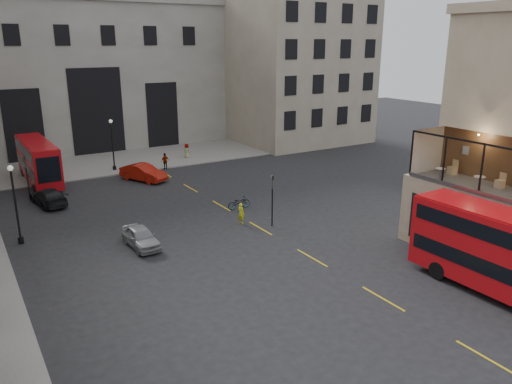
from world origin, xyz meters
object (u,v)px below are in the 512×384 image
street_lamp_b (113,148)px  cafe_chair_c (500,183)px  pedestrian_c (165,161)px  cafe_table_mid (479,181)px  pedestrian_b (48,161)px  pedestrian_d (187,151)px  cyclist (241,213)px  car_a (141,237)px  car_b (143,173)px  street_lamp_a (16,209)px  cafe_table_far (440,172)px  bus_far (38,160)px  traffic_light_near (272,194)px  bicycle (239,202)px  cafe_chair_d (452,170)px  traffic_light_far (26,172)px  car_c (49,197)px

street_lamp_b → cafe_chair_c: (13.13, -33.89, 2.48)m
pedestrian_c → cafe_table_mid: bearing=90.2°
pedestrian_b → pedestrian_d: 14.74m
pedestrian_c → cyclist: bearing=73.2°
cyclist → cafe_table_mid: 16.15m
car_a → car_b: 16.44m
street_lamp_a → cafe_chair_c: 30.14m
street_lamp_a → cyclist: street_lamp_a is taller
pedestrian_d → cafe_table_far: size_ratio=2.29×
cafe_table_mid → cafe_table_far: size_ratio=1.07×
bus_far → pedestrian_d: (16.03, 2.22, -1.41)m
pedestrian_d → car_a: bearing=129.7°
cyclist → pedestrian_d: pedestrian_d is taller
traffic_light_near → bicycle: traffic_light_near is taller
bicycle → cafe_table_mid: size_ratio=2.38×
traffic_light_near → cafe_chair_d: size_ratio=3.94×
pedestrian_b → bus_far: bearing=-165.1°
street_lamp_a → car_a: 8.30m
traffic_light_far → cafe_chair_c: cafe_chair_c is taller
cafe_table_far → traffic_light_near: bearing=126.8°
cafe_chair_c → cafe_chair_d: size_ratio=0.92×
traffic_light_far → car_c: bearing=-64.0°
cafe_table_mid → car_b: bearing=110.4°
traffic_light_far → pedestrian_d: bearing=22.3°
cyclist → cafe_table_far: 14.02m
pedestrian_b → cafe_table_far: bearing=-121.6°
car_a → cafe_table_mid: (16.12, -12.76, 4.46)m
traffic_light_near → bicycle: (-0.08, 4.70, -1.93)m
street_lamp_a → pedestrian_d: bearing=41.2°
street_lamp_a → cafe_table_mid: (22.75, -17.45, 2.73)m
bicycle → cafe_chair_d: size_ratio=1.97×
street_lamp_b → pedestrian_b: size_ratio=2.93×
street_lamp_b → car_b: street_lamp_b is taller
bus_far → bicycle: size_ratio=5.32×
cyclist → traffic_light_far: bearing=26.6°
traffic_light_far → cyclist: 19.01m
street_lamp_b → street_lamp_a: bearing=-124.5°
traffic_light_near → car_a: traffic_light_near is taller
pedestrian_b → pedestrian_d: (14.44, -2.94, -0.06)m
cyclist → cafe_chair_d: bearing=-149.1°
pedestrian_b → cafe_table_far: (17.35, -35.05, 4.18)m
street_lamp_b → pedestrian_d: (8.71, 1.27, -1.54)m
cafe_table_mid → cafe_chair_c: (1.38, -0.44, -0.26)m
traffic_light_far → cafe_table_mid: 34.52m
traffic_light_near → street_lamp_a: street_lamp_a is taller
car_a → car_c: car_c is taller
traffic_light_far → street_lamp_b: bearing=33.7°
car_a → bicycle: size_ratio=2.06×
car_b → cafe_table_mid: size_ratio=6.07×
car_c → pedestrian_c: 14.12m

